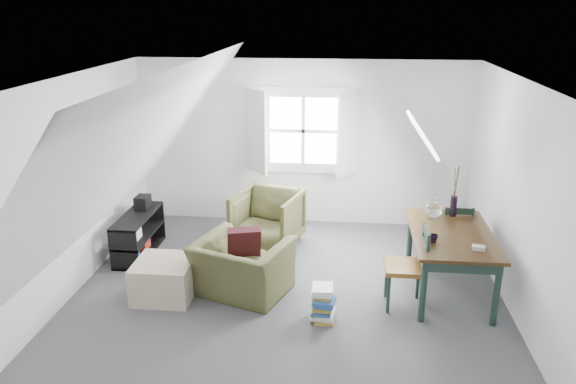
# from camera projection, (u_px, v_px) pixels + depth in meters

# --- Properties ---
(floor) EXTENTS (5.50, 5.50, 0.00)m
(floor) POSITION_uv_depth(u_px,v_px,m) (284.00, 310.00, 6.26)
(floor) COLOR #4A4A4E
(floor) RESTS_ON ground
(ceiling) EXTENTS (5.50, 5.50, 0.00)m
(ceiling) POSITION_uv_depth(u_px,v_px,m) (283.00, 85.00, 5.46)
(ceiling) COLOR white
(ceiling) RESTS_ON wall_back
(wall_back) EXTENTS (5.00, 0.00, 5.00)m
(wall_back) POSITION_uv_depth(u_px,v_px,m) (303.00, 143.00, 8.45)
(wall_back) COLOR white
(wall_back) RESTS_ON ground
(wall_front) EXTENTS (5.00, 0.00, 5.00)m
(wall_front) POSITION_uv_depth(u_px,v_px,m) (232.00, 365.00, 3.27)
(wall_front) COLOR white
(wall_front) RESTS_ON ground
(wall_left) EXTENTS (0.00, 5.50, 5.50)m
(wall_left) POSITION_uv_depth(u_px,v_px,m) (55.00, 197.00, 6.10)
(wall_left) COLOR white
(wall_left) RESTS_ON ground
(wall_right) EXTENTS (0.00, 5.50, 5.50)m
(wall_right) POSITION_uv_depth(u_px,v_px,m) (531.00, 214.00, 5.62)
(wall_right) COLOR white
(wall_right) RESTS_ON ground
(slope_left) EXTENTS (3.19, 5.50, 4.48)m
(slope_left) POSITION_uv_depth(u_px,v_px,m) (136.00, 153.00, 5.84)
(slope_left) COLOR white
(slope_left) RESTS_ON wall_left
(slope_right) EXTENTS (3.19, 5.50, 4.48)m
(slope_right) POSITION_uv_depth(u_px,v_px,m) (439.00, 161.00, 5.55)
(slope_right) COLOR white
(slope_right) RESTS_ON wall_right
(dormer_window) EXTENTS (1.71, 0.35, 1.30)m
(dormer_window) POSITION_uv_depth(u_px,v_px,m) (303.00, 131.00, 8.32)
(dormer_window) COLOR white
(dormer_window) RESTS_ON wall_back
(skylight) EXTENTS (0.35, 0.75, 0.47)m
(skylight) POSITION_uv_depth(u_px,v_px,m) (422.00, 135.00, 6.78)
(skylight) COLOR white
(skylight) RESTS_ON slope_right
(armchair_near) EXTENTS (1.26, 1.18, 0.66)m
(armchair_near) POSITION_uv_depth(u_px,v_px,m) (243.00, 293.00, 6.64)
(armchair_near) COLOR #434423
(armchair_near) RESTS_ON floor
(armchair_far) EXTENTS (1.05, 1.07, 0.79)m
(armchair_far) POSITION_uv_depth(u_px,v_px,m) (268.00, 245.00, 7.96)
(armchair_far) COLOR #434423
(armchair_far) RESTS_ON floor
(throw_pillow) EXTENTS (0.43, 0.32, 0.40)m
(throw_pillow) POSITION_uv_depth(u_px,v_px,m) (244.00, 242.00, 6.59)
(throw_pillow) COLOR #3B1016
(throw_pillow) RESTS_ON armchair_near
(ottoman) EXTENTS (0.66, 0.66, 0.44)m
(ottoman) POSITION_uv_depth(u_px,v_px,m) (165.00, 279.00, 6.51)
(ottoman) COLOR tan
(ottoman) RESTS_ON floor
(dining_table) EXTENTS (0.92, 1.53, 0.76)m
(dining_table) POSITION_uv_depth(u_px,v_px,m) (451.00, 241.00, 6.45)
(dining_table) COLOR #301E0C
(dining_table) RESTS_ON floor
(demijohn) EXTENTS (0.21, 0.21, 0.29)m
(demijohn) POSITION_uv_depth(u_px,v_px,m) (434.00, 209.00, 6.82)
(demijohn) COLOR silver
(demijohn) RESTS_ON dining_table
(vase_twigs) EXTENTS (0.08, 0.09, 0.63)m
(vase_twigs) POSITION_uv_depth(u_px,v_px,m) (453.00, 205.00, 6.88)
(vase_twigs) COLOR black
(vase_twigs) RESTS_ON dining_table
(cup) EXTENTS (0.10, 0.10, 0.09)m
(cup) POSITION_uv_depth(u_px,v_px,m) (433.00, 242.00, 6.16)
(cup) COLOR black
(cup) RESTS_ON dining_table
(paper_box) EXTENTS (0.14, 0.11, 0.04)m
(paper_box) POSITION_uv_depth(u_px,v_px,m) (479.00, 248.00, 5.97)
(paper_box) COLOR white
(paper_box) RESTS_ON dining_table
(dining_chair_far) EXTENTS (0.41, 0.41, 0.87)m
(dining_chair_far) POSITION_uv_depth(u_px,v_px,m) (455.00, 234.00, 7.16)
(dining_chair_far) COLOR brown
(dining_chair_far) RESTS_ON floor
(dining_chair_near) EXTENTS (0.45, 0.45, 0.95)m
(dining_chair_near) POSITION_uv_depth(u_px,v_px,m) (409.00, 266.00, 6.21)
(dining_chair_near) COLOR brown
(dining_chair_near) RESTS_ON floor
(media_shelf) EXTENTS (0.37, 1.11, 0.57)m
(media_shelf) POSITION_uv_depth(u_px,v_px,m) (138.00, 237.00, 7.58)
(media_shelf) COLOR black
(media_shelf) RESTS_ON floor
(electronics_box) EXTENTS (0.18, 0.24, 0.19)m
(electronics_box) POSITION_uv_depth(u_px,v_px,m) (143.00, 203.00, 7.72)
(electronics_box) COLOR black
(electronics_box) RESTS_ON media_shelf
(magazine_stack) EXTENTS (0.29, 0.34, 0.38)m
(magazine_stack) POSITION_uv_depth(u_px,v_px,m) (323.00, 304.00, 6.02)
(magazine_stack) COLOR #B29933
(magazine_stack) RESTS_ON floor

